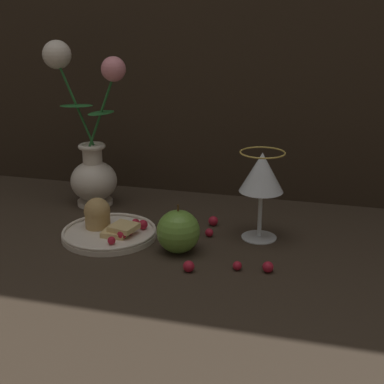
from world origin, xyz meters
TOP-DOWN VIEW (x-y plane):
  - ground_plane at (0.00, 0.00)m, footprint 2.40×2.40m
  - vase at (-0.20, 0.12)m, footprint 0.19×0.10m
  - plate_with_pastries at (-0.10, -0.04)m, footprint 0.18×0.18m
  - wine_glass at (0.19, 0.03)m, footprint 0.08×0.08m
  - apple_beside_vase at (0.06, -0.07)m, footprint 0.08×0.08m
  - berry_near_plate at (0.09, -0.14)m, footprint 0.02×0.02m
  - berry_front_center at (0.09, 0.01)m, footprint 0.02×0.02m
  - berry_by_glass_stem at (0.09, 0.07)m, footprint 0.02×0.02m
  - berry_under_candlestick at (0.17, -0.11)m, footprint 0.02×0.02m
  - berry_far_right at (0.22, -0.11)m, footprint 0.02×0.02m

SIDE VIEW (x-z plane):
  - ground_plane at x=0.00m, z-range 0.00..0.00m
  - berry_under_candlestick at x=0.17m, z-range 0.00..0.02m
  - berry_front_center at x=0.09m, z-range 0.00..0.02m
  - berry_far_right at x=0.22m, z-range 0.00..0.02m
  - berry_near_plate at x=0.09m, z-range 0.00..0.02m
  - berry_by_glass_stem at x=0.09m, z-range 0.00..0.02m
  - plate_with_pastries at x=-0.10m, z-range -0.02..0.05m
  - apple_beside_vase at x=0.06m, z-range -0.01..0.08m
  - vase at x=-0.20m, z-range -0.05..0.30m
  - wine_glass at x=0.19m, z-range 0.04..0.21m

